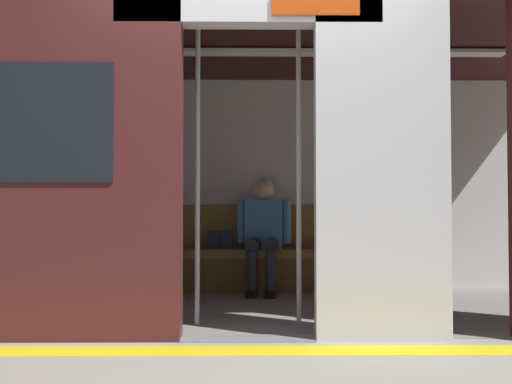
{
  "coord_description": "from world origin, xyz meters",
  "views": [
    {
      "loc": [
        -0.01,
        3.69,
        0.83
      ],
      "look_at": [
        -0.06,
        -1.22,
        0.98
      ],
      "focal_mm": 40.24,
      "sensor_mm": 36.0,
      "label": 1
    }
  ],
  "objects_px": {
    "train_car": "(243,127)",
    "grab_pole_far": "(299,173)",
    "person_seated": "(264,227)",
    "book": "(307,247)",
    "grab_pole_door": "(198,172)",
    "bench_seat": "(249,259)",
    "handbag": "(220,240)"
  },
  "relations": [
    {
      "from": "train_car",
      "to": "grab_pole_far",
      "type": "height_order",
      "value": "train_car"
    },
    {
      "from": "person_seated",
      "to": "book",
      "type": "xyz_separation_m",
      "value": [
        -0.45,
        -0.1,
        -0.21
      ]
    },
    {
      "from": "person_seated",
      "to": "grab_pole_door",
      "type": "relative_size",
      "value": 0.53
    },
    {
      "from": "train_car",
      "to": "bench_seat",
      "type": "xyz_separation_m",
      "value": [
        -0.05,
        -1.01,
        -1.2
      ]
    },
    {
      "from": "handbag",
      "to": "grab_pole_far",
      "type": "bearing_deg",
      "value": 111.55
    },
    {
      "from": "train_car",
      "to": "handbag",
      "type": "distance_m",
      "value": 1.48
    },
    {
      "from": "bench_seat",
      "to": "grab_pole_far",
      "type": "relative_size",
      "value": 1.13
    },
    {
      "from": "grab_pole_door",
      "to": "grab_pole_far",
      "type": "distance_m",
      "value": 0.74
    },
    {
      "from": "grab_pole_far",
      "to": "book",
      "type": "bearing_deg",
      "value": -97.59
    },
    {
      "from": "train_car",
      "to": "grab_pole_far",
      "type": "xyz_separation_m",
      "value": [
        -0.42,
        0.64,
        -0.43
      ]
    },
    {
      "from": "train_car",
      "to": "handbag",
      "type": "xyz_separation_m",
      "value": [
        0.25,
        -1.05,
        -1.02
      ]
    },
    {
      "from": "bench_seat",
      "to": "grab_pole_door",
      "type": "bearing_deg",
      "value": 77.79
    },
    {
      "from": "bench_seat",
      "to": "grab_pole_door",
      "type": "height_order",
      "value": "grab_pole_door"
    },
    {
      "from": "grab_pole_door",
      "to": "grab_pole_far",
      "type": "relative_size",
      "value": 1.0
    },
    {
      "from": "person_seated",
      "to": "grab_pole_door",
      "type": "bearing_deg",
      "value": 72.68
    },
    {
      "from": "grab_pole_far",
      "to": "train_car",
      "type": "bearing_deg",
      "value": -56.64
    },
    {
      "from": "train_car",
      "to": "bench_seat",
      "type": "distance_m",
      "value": 1.57
    },
    {
      "from": "person_seated",
      "to": "book",
      "type": "relative_size",
      "value": 5.27
    },
    {
      "from": "grab_pole_door",
      "to": "grab_pole_far",
      "type": "height_order",
      "value": "same"
    },
    {
      "from": "person_seated",
      "to": "book",
      "type": "height_order",
      "value": "person_seated"
    },
    {
      "from": "handbag",
      "to": "grab_pole_far",
      "type": "xyz_separation_m",
      "value": [
        -0.67,
        1.69,
        0.59
      ]
    },
    {
      "from": "train_car",
      "to": "person_seated",
      "type": "distance_m",
      "value": 1.31
    },
    {
      "from": "grab_pole_door",
      "to": "train_car",
      "type": "bearing_deg",
      "value": -114.49
    },
    {
      "from": "bench_seat",
      "to": "grab_pole_door",
      "type": "relative_size",
      "value": 1.13
    },
    {
      "from": "train_car",
      "to": "grab_pole_door",
      "type": "relative_size",
      "value": 2.9
    },
    {
      "from": "bench_seat",
      "to": "person_seated",
      "type": "bearing_deg",
      "value": 160.17
    },
    {
      "from": "book",
      "to": "grab_pole_far",
      "type": "distance_m",
      "value": 1.83
    },
    {
      "from": "book",
      "to": "grab_pole_door",
      "type": "bearing_deg",
      "value": 83.7
    },
    {
      "from": "grab_pole_far",
      "to": "person_seated",
      "type": "bearing_deg",
      "value": -82.03
    },
    {
      "from": "train_car",
      "to": "handbag",
      "type": "bearing_deg",
      "value": -76.79
    },
    {
      "from": "bench_seat",
      "to": "book",
      "type": "relative_size",
      "value": 11.37
    },
    {
      "from": "handbag",
      "to": "grab_pole_door",
      "type": "relative_size",
      "value": 0.12
    }
  ]
}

